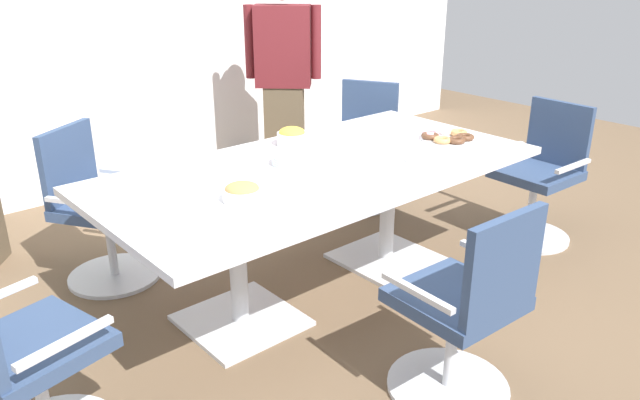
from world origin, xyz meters
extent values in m
cube|color=brown|center=(0.00, 0.00, -0.01)|extent=(10.00, 10.00, 0.01)
cube|color=white|center=(0.00, 2.40, 1.40)|extent=(8.00, 0.10, 2.80)
cube|color=silver|center=(0.00, 0.00, 0.73)|extent=(2.40, 1.20, 0.04)
cube|color=silver|center=(-0.55, 0.00, 0.01)|extent=(0.56, 0.56, 0.02)
cylinder|color=silver|center=(-0.55, 0.00, 0.37)|extent=(0.09, 0.09, 0.69)
cube|color=silver|center=(0.55, 0.00, 0.01)|extent=(0.56, 0.56, 0.02)
cylinder|color=silver|center=(0.55, 0.00, 0.37)|extent=(0.09, 0.09, 0.69)
cylinder|color=silver|center=(1.52, -0.41, 0.01)|extent=(0.56, 0.56, 0.02)
cylinder|color=silver|center=(1.52, -0.41, 0.23)|extent=(0.05, 0.05, 0.41)
cube|color=#33476B|center=(1.52, -0.41, 0.46)|extent=(0.48, 0.48, 0.06)
cube|color=#33476B|center=(1.73, -0.42, 0.70)|extent=(0.06, 0.44, 0.42)
cube|color=silver|center=(1.51, -0.66, 0.58)|extent=(0.37, 0.04, 0.02)
cube|color=silver|center=(1.52, -0.17, 0.58)|extent=(0.37, 0.04, 0.02)
cylinder|color=silver|center=(1.09, 0.79, 0.01)|extent=(0.73, 0.73, 0.02)
cylinder|color=silver|center=(1.09, 0.79, 0.23)|extent=(0.05, 0.05, 0.41)
cube|color=#33476B|center=(1.09, 0.79, 0.46)|extent=(0.62, 0.62, 0.06)
cube|color=#33476B|center=(1.27, 0.89, 0.70)|extent=(0.24, 0.40, 0.42)
cube|color=silver|center=(1.20, 0.57, 0.58)|extent=(0.34, 0.20, 0.02)
cube|color=silver|center=(0.97, 1.01, 0.58)|extent=(0.34, 0.20, 0.02)
cylinder|color=silver|center=(-0.84, 0.90, 0.01)|extent=(0.75, 0.75, 0.02)
cylinder|color=silver|center=(-0.84, 0.90, 0.23)|extent=(0.05, 0.05, 0.41)
cube|color=#33476B|center=(-0.84, 0.90, 0.46)|extent=(0.64, 0.64, 0.06)
cube|color=#33476B|center=(-0.96, 1.08, 0.70)|extent=(0.39, 0.27, 0.42)
cube|color=silver|center=(-0.64, 1.03, 0.58)|extent=(0.22, 0.33, 0.02)
cube|color=silver|center=(-1.05, 0.77, 0.58)|extent=(0.22, 0.33, 0.02)
cylinder|color=silver|center=(-1.61, -0.23, 0.23)|extent=(0.05, 0.05, 0.41)
cube|color=#33476B|center=(-1.61, -0.23, 0.46)|extent=(0.55, 0.55, 0.06)
cube|color=silver|center=(-1.55, -0.47, 0.58)|extent=(0.37, 0.11, 0.02)
cylinder|color=silver|center=(-0.15, -1.05, 0.01)|extent=(0.56, 0.56, 0.02)
cylinder|color=silver|center=(-0.15, -1.05, 0.23)|extent=(0.05, 0.05, 0.41)
cube|color=#33476B|center=(-0.15, -1.05, 0.46)|extent=(0.48, 0.48, 0.06)
cube|color=#33476B|center=(-0.16, -1.26, 0.70)|extent=(0.44, 0.06, 0.42)
cube|color=silver|center=(-0.40, -1.03, 0.58)|extent=(0.05, 0.37, 0.02)
cube|color=silver|center=(0.09, -1.06, 0.58)|extent=(0.05, 0.37, 0.02)
cube|color=brown|center=(1.00, 1.61, 0.40)|extent=(0.37, 0.37, 0.80)
cube|color=maroon|center=(1.00, 1.61, 1.12)|extent=(0.47, 0.46, 0.63)
cylinder|color=maroon|center=(1.20, 1.43, 1.15)|extent=(0.11, 0.11, 0.57)
cylinder|color=maroon|center=(0.81, 1.79, 1.15)|extent=(0.11, 0.11, 0.57)
cylinder|color=white|center=(0.12, 0.39, 0.79)|extent=(0.18, 0.18, 0.08)
ellipsoid|color=yellow|center=(0.12, 0.39, 0.83)|extent=(0.16, 0.16, 0.07)
cylinder|color=white|center=(-0.60, -0.15, 0.78)|extent=(0.18, 0.18, 0.06)
ellipsoid|color=tan|center=(-0.60, -0.15, 0.81)|extent=(0.16, 0.16, 0.05)
cylinder|color=white|center=(0.90, -0.14, 0.76)|extent=(0.31, 0.31, 0.01)
torus|color=tan|center=(1.01, -0.14, 0.78)|extent=(0.11, 0.11, 0.03)
torus|color=white|center=(0.98, -0.07, 0.78)|extent=(0.11, 0.11, 0.03)
torus|color=pink|center=(0.86, -0.04, 0.78)|extent=(0.11, 0.11, 0.03)
torus|color=brown|center=(0.82, -0.08, 0.78)|extent=(0.11, 0.11, 0.03)
torus|color=tan|center=(0.80, -0.18, 0.78)|extent=(0.11, 0.11, 0.03)
torus|color=brown|center=(0.86, -0.24, 0.78)|extent=(0.11, 0.11, 0.03)
torus|color=brown|center=(0.96, -0.23, 0.78)|extent=(0.11, 0.11, 0.03)
cylinder|color=white|center=(-0.09, 0.11, 0.75)|extent=(0.23, 0.23, 0.01)
cylinder|color=silver|center=(-0.09, 0.11, 0.76)|extent=(0.23, 0.23, 0.01)
cylinder|color=white|center=(-0.09, 0.11, 0.77)|extent=(0.23, 0.23, 0.01)
cylinder|color=silver|center=(-0.09, 0.11, 0.77)|extent=(0.23, 0.23, 0.01)
cylinder|color=white|center=(-0.09, 0.11, 0.78)|extent=(0.23, 0.23, 0.01)
cylinder|color=silver|center=(-0.09, 0.11, 0.78)|extent=(0.23, 0.23, 0.01)
cylinder|color=white|center=(-0.09, 0.11, 0.79)|extent=(0.23, 0.23, 0.01)
cylinder|color=silver|center=(-0.09, 0.11, 0.80)|extent=(0.23, 0.23, 0.01)
cylinder|color=white|center=(-0.09, 0.11, 0.80)|extent=(0.23, 0.23, 0.01)
cube|color=white|center=(0.47, -0.36, 0.79)|extent=(0.17, 0.17, 0.07)
camera|label=1|loc=(-2.06, -2.38, 1.81)|focal=34.77mm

